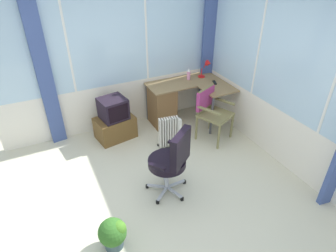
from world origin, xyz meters
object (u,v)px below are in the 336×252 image
at_px(desk_lamp, 207,66).
at_px(tv_on_stand, 115,121).
at_px(potted_plant, 113,233).
at_px(office_chair, 172,158).
at_px(space_heater, 170,132).
at_px(desk, 166,103).
at_px(wooden_armchair, 210,107).
at_px(tv_remote, 215,83).
at_px(spray_bottle, 189,74).

xyz_separation_m(desk_lamp, tv_on_stand, (-1.87, -0.09, -0.65)).
bearing_deg(desk_lamp, potted_plant, -139.14).
bearing_deg(office_chair, space_heater, 65.11).
distance_m(desk, wooden_armchair, 0.88).
height_order(tv_remote, tv_on_stand, tv_remote).
bearing_deg(tv_remote, space_heater, -138.74).
height_order(tv_remote, space_heater, tv_remote).
bearing_deg(tv_remote, desk_lamp, 107.24).
xyz_separation_m(tv_remote, office_chair, (-1.56, -1.41, -0.19)).
height_order(wooden_armchair, potted_plant, wooden_armchair).
xyz_separation_m(spray_bottle, wooden_armchair, (-0.03, -0.81, -0.29)).
relative_size(desk, office_chair, 1.37).
xyz_separation_m(office_chair, space_heater, (0.45, 0.96, -0.30)).
height_order(desk, space_heater, desk).
relative_size(tv_remote, spray_bottle, 0.69).
bearing_deg(wooden_armchair, space_heater, 179.72).
xyz_separation_m(desk, tv_on_stand, (-1.02, -0.06, -0.09)).
height_order(desk_lamp, wooden_armchair, desk_lamp).
relative_size(tv_remote, office_chair, 0.15).
xyz_separation_m(desk, spray_bottle, (0.50, 0.08, 0.45)).
xyz_separation_m(spray_bottle, tv_on_stand, (-1.51, -0.14, -0.53)).
relative_size(space_heater, potted_plant, 1.42).
bearing_deg(potted_plant, tv_on_stand, 72.44).
height_order(spray_bottle, wooden_armchair, spray_bottle).
distance_m(wooden_armchair, potted_plant, 2.61).
xyz_separation_m(tv_remote, space_heater, (-1.12, -0.45, -0.49)).
bearing_deg(tv_on_stand, space_heater, -41.89).
relative_size(desk, wooden_armchair, 1.53).
xyz_separation_m(tv_on_stand, potted_plant, (-0.67, -2.10, -0.11)).
distance_m(desk, tv_remote, 0.95).
xyz_separation_m(desk_lamp, space_heater, (-1.13, -0.75, -0.69)).
distance_m(office_chair, tv_on_stand, 1.67).
bearing_deg(tv_on_stand, desk, 3.53).
xyz_separation_m(desk, office_chair, (-0.72, -1.69, 0.16)).
relative_size(tv_remote, wooden_armchair, 0.17).
bearing_deg(wooden_armchair, tv_on_stand, 155.72).
height_order(desk_lamp, space_heater, desk_lamp).
bearing_deg(potted_plant, spray_bottle, 45.88).
height_order(office_chair, tv_on_stand, office_chair).
height_order(wooden_armchair, office_chair, office_chair).
xyz_separation_m(desk_lamp, potted_plant, (-2.54, -2.19, -0.76)).
bearing_deg(space_heater, spray_bottle, 46.17).
bearing_deg(spray_bottle, desk_lamp, -8.44).
relative_size(desk_lamp, tv_on_stand, 0.45).
bearing_deg(tv_remote, office_chair, -118.59).
bearing_deg(space_heater, desk_lamp, 33.67).
height_order(desk_lamp, tv_remote, desk_lamp).
relative_size(desk_lamp, spray_bottle, 1.56).
height_order(spray_bottle, space_heater, spray_bottle).
bearing_deg(wooden_armchair, desk, 122.40).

